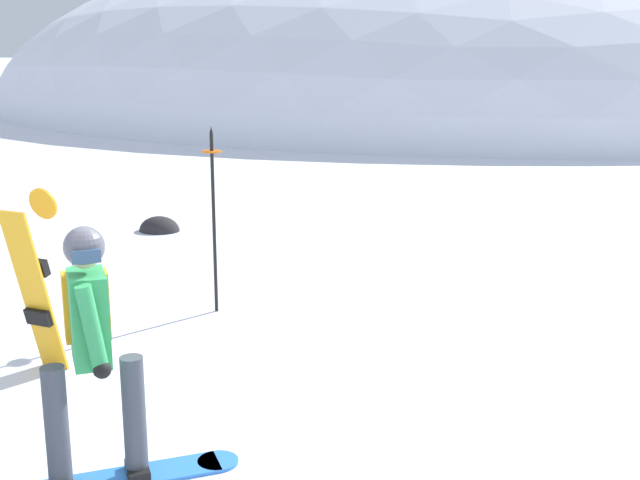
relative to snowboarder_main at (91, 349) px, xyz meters
The scene contains 5 objects.
ridge_peak_main 36.36m from the snowboarder_main, 101.54° to the left, with size 44.00×39.60×15.33m.
snowboarder_main is the anchor object (origin of this frame).
spare_snowboard 2.06m from the snowboarder_main, 142.09° to the left, with size 0.28×0.43×1.62m.
piste_marker_near 3.54m from the snowboarder_main, 108.67° to the left, with size 0.20×0.20×1.98m.
rock_dark 7.55m from the snowboarder_main, 121.92° to the left, with size 0.64×0.55×0.45m.
Camera 1 is at (2.87, -3.67, 2.77)m, focal length 45.82 mm.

